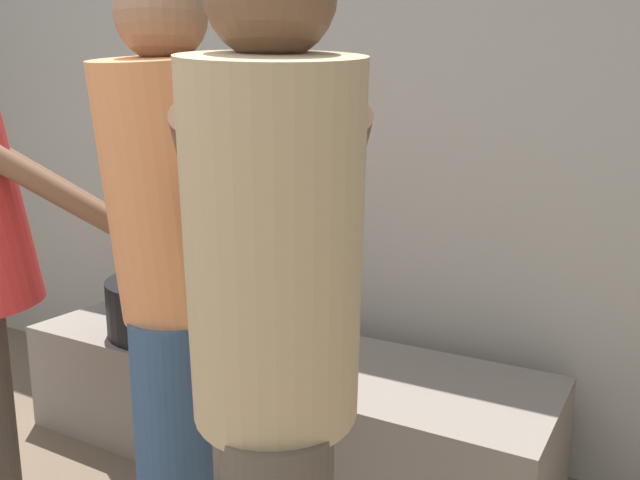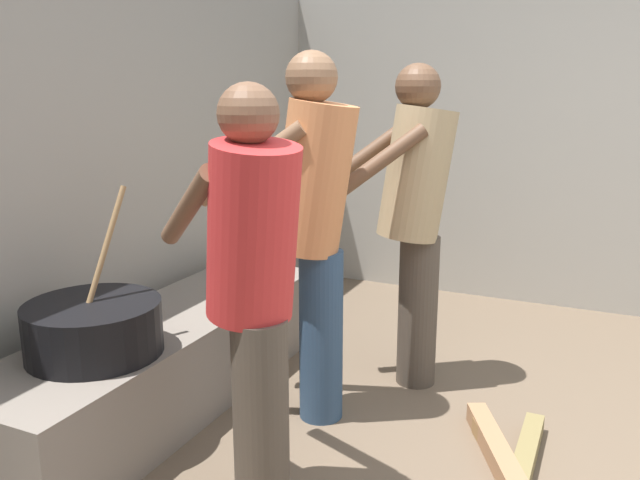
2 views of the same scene
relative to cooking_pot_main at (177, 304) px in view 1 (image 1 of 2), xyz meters
The scene contains 5 objects.
block_enclosure_rear 0.78m from the cooking_pot_main, 67.30° to the left, with size 5.45×0.20×2.15m, color #9E998E.
hearth_ledge 0.57m from the cooking_pot_main, ahead, with size 2.06×0.60×0.44m, color slate.
cooking_pot_main is the anchor object (origin of this frame).
cook_in_orange_shirt 1.02m from the cooking_pot_main, 47.22° to the right, with size 0.48×0.74×1.65m.
cook_in_tan_shirt 1.57m from the cooking_pot_main, 40.59° to the right, with size 0.64×0.73×1.61m.
Camera 1 is at (1.54, 0.20, 1.33)m, focal length 36.04 mm.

